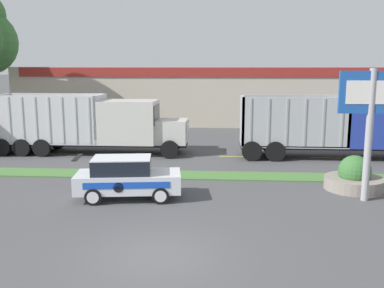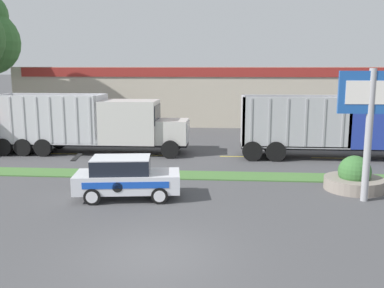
{
  "view_description": "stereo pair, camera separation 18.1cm",
  "coord_description": "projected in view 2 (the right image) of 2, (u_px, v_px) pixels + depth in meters",
  "views": [
    {
      "loc": [
        1.77,
        -11.25,
        5.26
      ],
      "look_at": [
        0.32,
        9.62,
        1.5
      ],
      "focal_mm": 40.0,
      "sensor_mm": 36.0,
      "label": 1
    },
    {
      "loc": [
        1.95,
        -11.24,
        5.26
      ],
      "look_at": [
        0.32,
        9.62,
        1.5
      ],
      "focal_mm": 40.0,
      "sensor_mm": 36.0,
      "label": 2
    }
  ],
  "objects": [
    {
      "name": "ground_plane",
      "position": [
        154.0,
        256.0,
        12.1
      ],
      "size": [
        600.0,
        600.0,
        0.0
      ],
      "primitive_type": "plane",
      "color": "#474749"
    },
    {
      "name": "grass_verge",
      "position": [
        185.0,
        175.0,
        21.06
      ],
      "size": [
        120.0,
        1.61,
        0.06
      ],
      "primitive_type": "cube",
      "color": "#477538",
      "rests_on": "ground_plane"
    },
    {
      "name": "centre_line_3",
      "position": [
        64.0,
        154.0,
        26.39
      ],
      "size": [
        2.4,
        0.14,
        0.01
      ],
      "primitive_type": "cube",
      "color": "yellow",
      "rests_on": "ground_plane"
    },
    {
      "name": "centre_line_4",
      "position": [
        151.0,
        155.0,
        25.97
      ],
      "size": [
        2.4,
        0.14,
        0.01
      ],
      "primitive_type": "cube",
      "color": "yellow",
      "rests_on": "ground_plane"
    },
    {
      "name": "centre_line_5",
      "position": [
        240.0,
        157.0,
        25.56
      ],
      "size": [
        2.4,
        0.14,
        0.01
      ],
      "primitive_type": "cube",
      "color": "yellow",
      "rests_on": "ground_plane"
    },
    {
      "name": "centre_line_6",
      "position": [
        332.0,
        158.0,
        25.14
      ],
      "size": [
        2.4,
        0.14,
        0.01
      ],
      "primitive_type": "cube",
      "color": "yellow",
      "rests_on": "ground_plane"
    },
    {
      "name": "dump_truck_lead",
      "position": [
        355.0,
        129.0,
        24.76
      ],
      "size": [
        11.34,
        2.64,
        3.63
      ],
      "color": "black",
      "rests_on": "ground_plane"
    },
    {
      "name": "dump_truck_mid",
      "position": [
        111.0,
        126.0,
        26.3
      ],
      "size": [
        11.71,
        2.82,
        3.63
      ],
      "color": "black",
      "rests_on": "ground_plane"
    },
    {
      "name": "rally_car",
      "position": [
        126.0,
        177.0,
        17.3
      ],
      "size": [
        4.38,
        2.23,
        1.74
      ],
      "color": "silver",
      "rests_on": "ground_plane"
    },
    {
      "name": "store_sign_post",
      "position": [
        371.0,
        109.0,
        16.45
      ],
      "size": [
        2.5,
        0.28,
        5.24
      ],
      "color": "#9E9EA3",
      "rests_on": "ground_plane"
    },
    {
      "name": "stone_planter",
      "position": [
        354.0,
        178.0,
        18.58
      ],
      "size": [
        2.54,
        2.54,
        1.51
      ],
      "color": "gray",
      "rests_on": "ground_plane"
    },
    {
      "name": "store_building_backdrop",
      "position": [
        235.0,
        94.0,
        42.92
      ],
      "size": [
        40.37,
        12.1,
        5.3
      ],
      "color": "#BCB29E",
      "rests_on": "ground_plane"
    }
  ]
}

